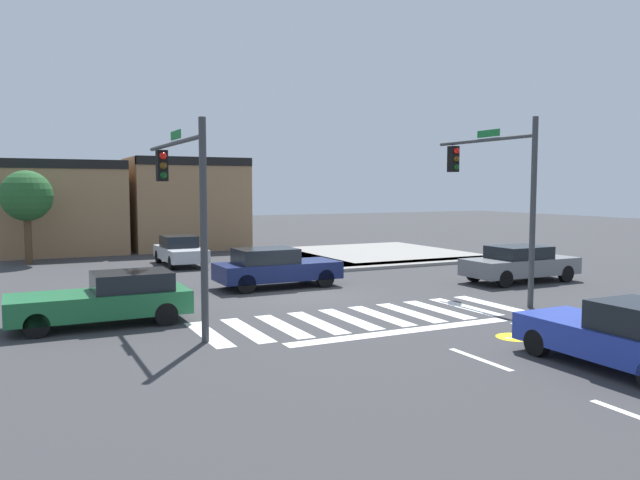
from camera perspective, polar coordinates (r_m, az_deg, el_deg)
name	(u,v)px	position (r m, az deg, el deg)	size (l,w,h in m)	color
ground_plane	(301,294)	(22.42, -1.72, -4.95)	(120.00, 120.00, 0.00)	#353538
crosswalk_near	(365,317)	(18.49, 4.15, -7.05)	(9.97, 3.15, 0.01)	silver
bike_detector_marking	(515,337)	(16.82, 17.42, -8.47)	(0.98, 0.98, 0.01)	yellow
curb_corner_northeast	(370,255)	(34.60, 4.56, -1.38)	(10.00, 10.60, 0.15)	gray
storefront_row	(120,205)	(39.56, -17.83, 3.05)	(14.05, 6.81, 5.60)	#93704C
traffic_signal_southwest	(181,186)	(17.48, -12.54, 4.83)	(0.32, 6.05, 5.49)	#383A3D
traffic_signal_southeast	(496,180)	(21.98, 15.74, 5.32)	(0.32, 4.83, 6.01)	#383A3D
car_gray	(520,263)	(26.39, 17.79, -2.06)	(4.76, 1.95, 1.46)	slate
car_green	(107,299)	(18.33, -18.88, -5.11)	(4.79, 1.86, 1.45)	#1E6638
car_navy	(275,267)	(23.83, -4.15, -2.50)	(4.67, 1.94, 1.51)	#141E4C
car_silver	(180,251)	(31.29, -12.66, -0.97)	(1.75, 4.29, 1.44)	#B7BABF
car_blue	(623,336)	(14.57, 25.96, -7.88)	(1.76, 4.23, 1.49)	#23389E
roadside_tree	(26,197)	(34.09, -25.24, 3.61)	(2.51, 2.51, 4.65)	#4C3823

